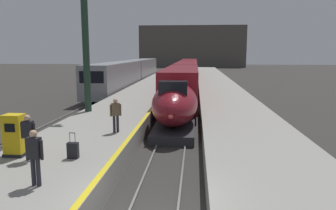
{
  "coord_description": "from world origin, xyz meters",
  "views": [
    {
      "loc": [
        1.24,
        -8.32,
        4.93
      ],
      "look_at": [
        -0.39,
        10.79,
        1.8
      ],
      "focal_mm": 34.32,
      "sensor_mm": 36.0,
      "label": 1
    }
  ],
  "objects_px": {
    "passenger_near_edge": "(28,134)",
    "rolling_suitcase": "(73,150)",
    "regional_train_adjacent": "(131,72)",
    "ticket_machine_yellow": "(15,137)",
    "highspeed_train_main": "(186,75)",
    "station_column_mid": "(85,17)",
    "passenger_far_waiting": "(35,153)",
    "passenger_mid_platform": "(116,113)"
  },
  "relations": [
    {
      "from": "station_column_mid",
      "to": "passenger_near_edge",
      "type": "xyz_separation_m",
      "value": [
        1.16,
        -9.91,
        -5.18
      ]
    },
    {
      "from": "highspeed_train_main",
      "to": "rolling_suitcase",
      "type": "bearing_deg",
      "value": -95.68
    },
    {
      "from": "regional_train_adjacent",
      "to": "ticket_machine_yellow",
      "type": "distance_m",
      "value": 35.2
    },
    {
      "from": "highspeed_train_main",
      "to": "passenger_near_edge",
      "type": "bearing_deg",
      "value": -98.16
    },
    {
      "from": "passenger_far_waiting",
      "to": "passenger_mid_platform",
      "type": "bearing_deg",
      "value": 83.32
    },
    {
      "from": "passenger_near_edge",
      "to": "station_column_mid",
      "type": "bearing_deg",
      "value": 96.67
    },
    {
      "from": "passenger_far_waiting",
      "to": "ticket_machine_yellow",
      "type": "height_order",
      "value": "passenger_far_waiting"
    },
    {
      "from": "regional_train_adjacent",
      "to": "station_column_mid",
      "type": "xyz_separation_m",
      "value": [
        2.2,
        -25.69,
        5.09
      ]
    },
    {
      "from": "highspeed_train_main",
      "to": "passenger_far_waiting",
      "type": "bearing_deg",
      "value": -95.5
    },
    {
      "from": "highspeed_train_main",
      "to": "station_column_mid",
      "type": "relative_size",
      "value": 5.46
    },
    {
      "from": "ticket_machine_yellow",
      "to": "passenger_mid_platform",
      "type": "bearing_deg",
      "value": 53.0
    },
    {
      "from": "highspeed_train_main",
      "to": "station_column_mid",
      "type": "bearing_deg",
      "value": -104.29
    },
    {
      "from": "passenger_near_edge",
      "to": "ticket_machine_yellow",
      "type": "distance_m",
      "value": 0.97
    },
    {
      "from": "station_column_mid",
      "to": "passenger_far_waiting",
      "type": "bearing_deg",
      "value": -78.25
    },
    {
      "from": "station_column_mid",
      "to": "regional_train_adjacent",
      "type": "bearing_deg",
      "value": 94.9
    },
    {
      "from": "regional_train_adjacent",
      "to": "ticket_machine_yellow",
      "type": "bearing_deg",
      "value": -85.85
    },
    {
      "from": "passenger_mid_platform",
      "to": "rolling_suitcase",
      "type": "bearing_deg",
      "value": -98.9
    },
    {
      "from": "passenger_near_edge",
      "to": "ticket_machine_yellow",
      "type": "xyz_separation_m",
      "value": [
        -0.81,
        0.48,
        -0.25
      ]
    },
    {
      "from": "passenger_near_edge",
      "to": "rolling_suitcase",
      "type": "relative_size",
      "value": 1.72
    },
    {
      "from": "passenger_mid_platform",
      "to": "passenger_far_waiting",
      "type": "xyz_separation_m",
      "value": [
        -0.76,
        -6.53,
        0.0
      ]
    },
    {
      "from": "highspeed_train_main",
      "to": "passenger_near_edge",
      "type": "xyz_separation_m",
      "value": [
        -4.74,
        -33.06,
        0.08
      ]
    },
    {
      "from": "station_column_mid",
      "to": "passenger_mid_platform",
      "type": "bearing_deg",
      "value": -59.42
    },
    {
      "from": "regional_train_adjacent",
      "to": "passenger_far_waiting",
      "type": "relative_size",
      "value": 21.66
    },
    {
      "from": "highspeed_train_main",
      "to": "station_column_mid",
      "type": "height_order",
      "value": "station_column_mid"
    },
    {
      "from": "regional_train_adjacent",
      "to": "rolling_suitcase",
      "type": "relative_size",
      "value": 37.27
    },
    {
      "from": "highspeed_train_main",
      "to": "passenger_far_waiting",
      "type": "distance_m",
      "value": 35.39
    },
    {
      "from": "regional_train_adjacent",
      "to": "ticket_machine_yellow",
      "type": "height_order",
      "value": "regional_train_adjacent"
    },
    {
      "from": "passenger_mid_platform",
      "to": "rolling_suitcase",
      "type": "relative_size",
      "value": 1.72
    },
    {
      "from": "rolling_suitcase",
      "to": "passenger_far_waiting",
      "type": "bearing_deg",
      "value": -93.12
    },
    {
      "from": "station_column_mid",
      "to": "passenger_far_waiting",
      "type": "distance_m",
      "value": 13.37
    },
    {
      "from": "station_column_mid",
      "to": "passenger_mid_platform",
      "type": "distance_m",
      "value": 8.26
    },
    {
      "from": "highspeed_train_main",
      "to": "passenger_mid_platform",
      "type": "xyz_separation_m",
      "value": [
        -2.62,
        -28.7,
        0.08
      ]
    },
    {
      "from": "passenger_near_edge",
      "to": "ticket_machine_yellow",
      "type": "bearing_deg",
      "value": 149.3
    },
    {
      "from": "regional_train_adjacent",
      "to": "rolling_suitcase",
      "type": "height_order",
      "value": "regional_train_adjacent"
    },
    {
      "from": "regional_train_adjacent",
      "to": "ticket_machine_yellow",
      "type": "relative_size",
      "value": 22.87
    },
    {
      "from": "highspeed_train_main",
      "to": "passenger_far_waiting",
      "type": "relative_size",
      "value": 33.6
    },
    {
      "from": "station_column_mid",
      "to": "passenger_mid_platform",
      "type": "xyz_separation_m",
      "value": [
        3.28,
        -5.54,
        -5.18
      ]
    },
    {
      "from": "highspeed_train_main",
      "to": "passenger_mid_platform",
      "type": "height_order",
      "value": "highspeed_train_main"
    },
    {
      "from": "passenger_near_edge",
      "to": "rolling_suitcase",
      "type": "bearing_deg",
      "value": 13.4
    },
    {
      "from": "passenger_mid_platform",
      "to": "passenger_near_edge",
      "type": "bearing_deg",
      "value": -115.88
    },
    {
      "from": "regional_train_adjacent",
      "to": "passenger_near_edge",
      "type": "height_order",
      "value": "regional_train_adjacent"
    },
    {
      "from": "regional_train_adjacent",
      "to": "ticket_machine_yellow",
      "type": "xyz_separation_m",
      "value": [
        2.55,
        -35.11,
        -0.34
      ]
    }
  ]
}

